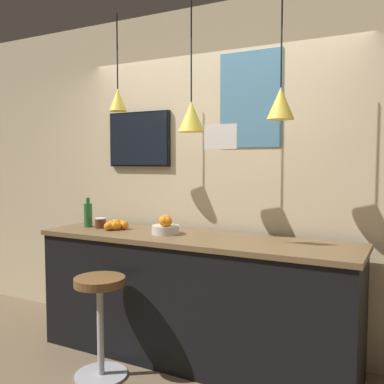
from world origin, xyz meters
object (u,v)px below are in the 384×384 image
(juice_bottle, at_px, (88,215))
(spread_jar, at_px, (100,223))
(fruit_bowl, at_px, (166,226))
(bar_stool, at_px, (100,308))
(mounted_tv, at_px, (139,139))

(juice_bottle, bearing_deg, spread_jar, -0.00)
(fruit_bowl, relative_size, juice_bottle, 0.84)
(fruit_bowl, xyz_separation_m, juice_bottle, (-0.82, 0.01, 0.05))
(bar_stool, distance_m, spread_jar, 0.88)
(bar_stool, height_order, fruit_bowl, fruit_bowl)
(bar_stool, distance_m, fruit_bowl, 0.80)
(juice_bottle, xyz_separation_m, mounted_tv, (0.29, 0.39, 0.68))
(fruit_bowl, height_order, juice_bottle, juice_bottle)
(fruit_bowl, bearing_deg, mounted_tv, 142.74)
(fruit_bowl, xyz_separation_m, mounted_tv, (-0.53, 0.40, 0.73))
(fruit_bowl, bearing_deg, juice_bottle, 179.19)
(fruit_bowl, distance_m, juice_bottle, 0.82)
(juice_bottle, height_order, spread_jar, juice_bottle)
(spread_jar, bearing_deg, mounted_tv, 68.79)
(fruit_bowl, height_order, spread_jar, fruit_bowl)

